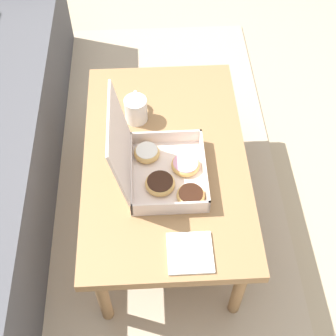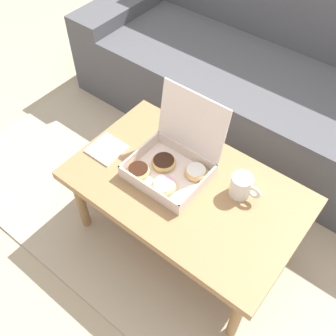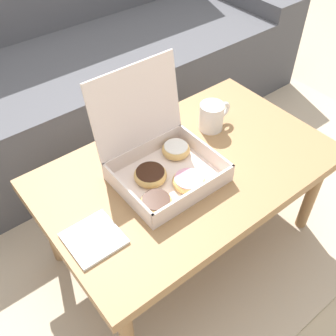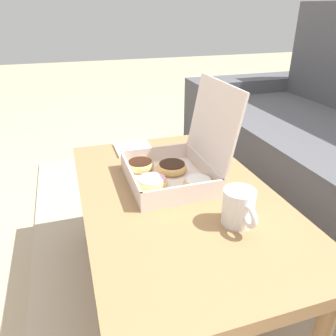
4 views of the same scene
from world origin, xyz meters
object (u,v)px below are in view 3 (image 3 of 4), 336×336
Objects in this scene: pastry_box at (162,163)px; coffee_table at (188,175)px; couch at (59,73)px; coffee_mug at (212,116)px.

coffee_table is at bearing -11.65° from pastry_box.
coffee_mug is (0.20, -0.87, 0.16)m from couch.
couch reaches higher than pastry_box.
couch is at bearing 102.85° from coffee_mug.
coffee_table is 3.01× the size of pastry_box.
pastry_box is at bearing -95.75° from couch.
couch is 0.90m from coffee_mug.
coffee_table is (0.00, -0.97, 0.06)m from couch.
coffee_mug is at bearing 27.41° from coffee_table.
coffee_table is 7.39× the size of coffee_mug.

